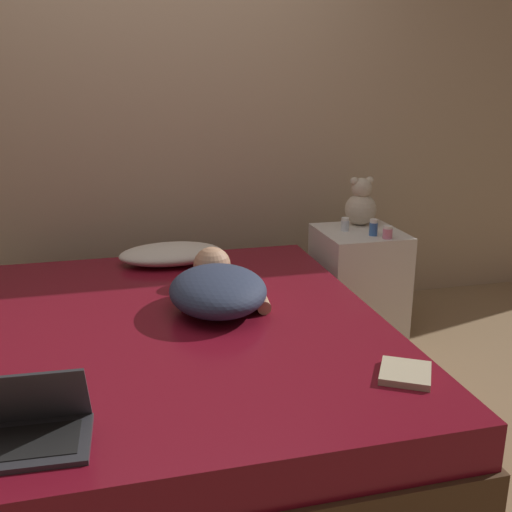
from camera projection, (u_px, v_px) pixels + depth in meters
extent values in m
plane|color=#937551|center=(181.00, 423.00, 2.62)|extent=(12.00, 12.00, 0.00)
cube|color=tan|center=(144.00, 104.00, 3.45)|extent=(8.00, 0.06, 2.60)
cube|color=#4C331E|center=(180.00, 391.00, 2.57)|extent=(1.73, 2.04, 0.32)
cube|color=maroon|center=(177.00, 340.00, 2.50)|extent=(1.70, 2.00, 0.16)
cube|color=silver|center=(358.00, 280.00, 3.52)|extent=(0.46, 0.49, 0.60)
ellipsoid|color=beige|center=(171.00, 254.00, 3.24)|extent=(0.56, 0.33, 0.10)
ellipsoid|color=#2D3851|center=(218.00, 290.00, 2.59)|extent=(0.47, 0.58, 0.18)
sphere|color=tan|center=(212.00, 265.00, 2.91)|extent=(0.18, 0.18, 0.18)
cylinder|color=tan|center=(260.00, 298.00, 2.65)|extent=(0.08, 0.25, 0.06)
cube|color=#333338|center=(27.00, 445.00, 1.64)|extent=(0.35, 0.25, 0.02)
cube|color=black|center=(27.00, 442.00, 1.64)|extent=(0.29, 0.18, 0.00)
cube|color=#333338|center=(26.00, 398.00, 1.67)|extent=(0.34, 0.14, 0.20)
cube|color=black|center=(26.00, 398.00, 1.67)|extent=(0.31, 0.12, 0.18)
sphere|color=beige|center=(361.00, 209.00, 3.55)|extent=(0.19, 0.19, 0.19)
sphere|color=beige|center=(362.00, 188.00, 3.51)|extent=(0.12, 0.12, 0.12)
sphere|color=beige|center=(354.00, 181.00, 3.49)|extent=(0.05, 0.05, 0.05)
sphere|color=beige|center=(370.00, 181.00, 3.51)|extent=(0.05, 0.05, 0.05)
cylinder|color=pink|center=(387.00, 233.00, 3.27)|extent=(0.05, 0.05, 0.06)
cylinder|color=white|center=(388.00, 227.00, 3.26)|extent=(0.05, 0.05, 0.02)
cylinder|color=#3866B2|center=(373.00, 229.00, 3.32)|extent=(0.05, 0.05, 0.07)
cylinder|color=white|center=(374.00, 221.00, 3.31)|extent=(0.04, 0.04, 0.02)
cylinder|color=silver|center=(345.00, 226.00, 3.43)|extent=(0.05, 0.05, 0.06)
cylinder|color=white|center=(345.00, 219.00, 3.42)|extent=(0.04, 0.04, 0.02)
cube|color=#C6B793|center=(405.00, 373.00, 2.03)|extent=(0.23, 0.24, 0.02)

